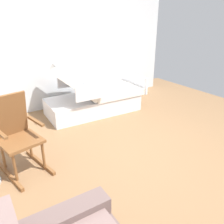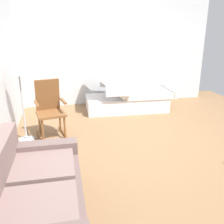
# 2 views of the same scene
# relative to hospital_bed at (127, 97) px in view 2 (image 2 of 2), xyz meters

# --- Properties ---
(ground_plane) EXTENTS (6.63, 6.63, 0.00)m
(ground_plane) POSITION_rel_hospital_bed_xyz_m (-1.91, 0.09, -0.32)
(ground_plane) COLOR olive
(side_wall) EXTENTS (0.10, 5.01, 2.70)m
(side_wall) POSITION_rel_hospital_bed_xyz_m (0.79, 0.09, 1.03)
(side_wall) COLOR silver
(side_wall) RESTS_ON ground
(hospital_bed) EXTENTS (1.07, 2.10, 1.19)m
(hospital_bed) POSITION_rel_hospital_bed_xyz_m (0.00, 0.00, 0.00)
(hospital_bed) COLOR silver
(hospital_bed) RESTS_ON ground
(couch) EXTENTS (1.61, 0.87, 0.85)m
(couch) POSITION_rel_hospital_bed_xyz_m (-3.52, 1.90, -0.01)
(couch) COLOR #68534F
(couch) RESTS_ON ground
(rocking_chair) EXTENTS (0.84, 0.62, 1.05)m
(rocking_chair) POSITION_rel_hospital_bed_xyz_m (-1.22, 1.79, 0.19)
(rocking_chair) COLOR brown
(rocking_chair) RESTS_ON ground
(floor_lamp) EXTENTS (0.34, 0.34, 1.48)m
(floor_lamp) POSITION_rel_hospital_bed_xyz_m (-1.33, 2.23, 0.91)
(floor_lamp) COLOR #B2B5BA
(floor_lamp) RESTS_ON ground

